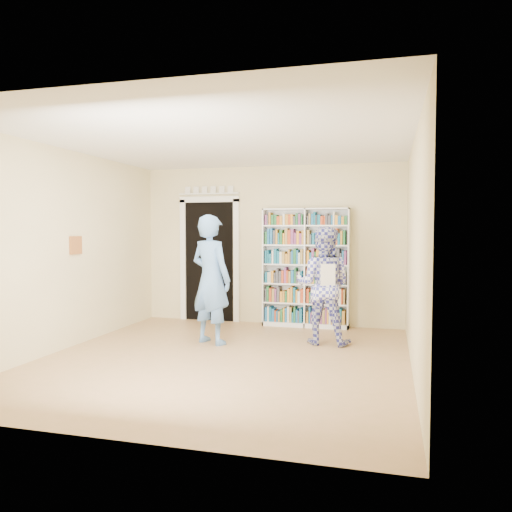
# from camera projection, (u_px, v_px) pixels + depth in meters

# --- Properties ---
(floor) EXTENTS (5.00, 5.00, 0.00)m
(floor) POSITION_uv_depth(u_px,v_px,m) (224.00, 359.00, 6.22)
(floor) COLOR #A68150
(floor) RESTS_ON ground
(ceiling) EXTENTS (5.00, 5.00, 0.00)m
(ceiling) POSITION_uv_depth(u_px,v_px,m) (223.00, 141.00, 6.08)
(ceiling) COLOR white
(ceiling) RESTS_ON wall_back
(wall_back) EXTENTS (4.50, 0.00, 4.50)m
(wall_back) POSITION_uv_depth(u_px,v_px,m) (270.00, 245.00, 8.57)
(wall_back) COLOR beige
(wall_back) RESTS_ON floor
(wall_left) EXTENTS (0.00, 5.00, 5.00)m
(wall_left) POSITION_uv_depth(u_px,v_px,m) (66.00, 249.00, 6.74)
(wall_left) COLOR beige
(wall_left) RESTS_ON floor
(wall_right) EXTENTS (0.00, 5.00, 5.00)m
(wall_right) POSITION_uv_depth(u_px,v_px,m) (414.00, 253.00, 5.57)
(wall_right) COLOR beige
(wall_right) RESTS_ON floor
(bookshelf) EXTENTS (1.43, 0.27, 1.97)m
(bookshelf) POSITION_uv_depth(u_px,v_px,m) (306.00, 267.00, 8.27)
(bookshelf) COLOR white
(bookshelf) RESTS_ON floor
(doorway) EXTENTS (1.10, 0.08, 2.43)m
(doorway) POSITION_uv_depth(u_px,v_px,m) (210.00, 254.00, 8.84)
(doorway) COLOR black
(doorway) RESTS_ON floor
(wall_art) EXTENTS (0.03, 0.25, 0.25)m
(wall_art) POSITION_uv_depth(u_px,v_px,m) (76.00, 245.00, 6.92)
(wall_art) COLOR brown
(wall_art) RESTS_ON wall_left
(man_blue) EXTENTS (0.78, 0.66, 1.82)m
(man_blue) POSITION_uv_depth(u_px,v_px,m) (211.00, 279.00, 7.05)
(man_blue) COLOR #5684C1
(man_blue) RESTS_ON floor
(man_plaid) EXTENTS (0.85, 0.69, 1.66)m
(man_plaid) POSITION_uv_depth(u_px,v_px,m) (323.00, 285.00, 7.04)
(man_plaid) COLOR #32359A
(man_plaid) RESTS_ON floor
(paper_sheet) EXTENTS (0.19, 0.10, 0.30)m
(paper_sheet) POSITION_uv_depth(u_px,v_px,m) (328.00, 275.00, 6.77)
(paper_sheet) COLOR white
(paper_sheet) RESTS_ON man_plaid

